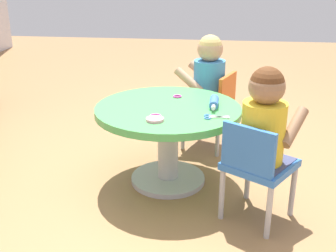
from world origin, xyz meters
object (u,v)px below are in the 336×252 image
(seated_child_right, at_px, (209,73))
(rolling_pin, at_px, (214,102))
(craft_scissors, at_px, (213,117))
(seated_child_left, at_px, (264,120))
(child_chair_right, at_px, (213,106))
(child_chair_left, at_px, (257,165))
(craft_table, at_px, (168,127))

(seated_child_right, height_order, rolling_pin, seated_child_right)
(craft_scissors, bearing_deg, seated_child_left, -124.17)
(craft_scissors, bearing_deg, child_chair_right, 0.77)
(child_chair_left, relative_size, child_chair_right, 1.00)
(seated_child_left, bearing_deg, craft_scissors, 55.83)
(rolling_pin, distance_m, craft_scissors, 0.19)
(child_chair_right, bearing_deg, craft_scissors, -179.23)
(seated_child_left, xyz_separation_m, craft_scissors, (0.17, 0.25, -0.06))
(craft_table, xyz_separation_m, child_chair_left, (-0.35, -0.48, -0.04))
(craft_table, relative_size, seated_child_right, 1.62)
(craft_table, distance_m, child_chair_right, 0.60)
(seated_child_right, distance_m, rolling_pin, 0.52)
(craft_table, height_order, seated_child_left, seated_child_left)
(child_chair_right, bearing_deg, seated_child_right, 69.00)
(child_chair_right, distance_m, rolling_pin, 0.54)
(child_chair_left, distance_m, seated_child_right, 0.97)
(child_chair_right, bearing_deg, rolling_pin, -178.65)
(seated_child_left, height_order, seated_child_right, same)
(rolling_pin, bearing_deg, craft_scissors, 179.16)
(child_chair_right, height_order, rolling_pin, child_chair_right)
(rolling_pin, xyz_separation_m, craft_scissors, (-0.19, 0.00, -0.02))
(child_chair_left, bearing_deg, child_chair_right, 14.68)
(child_chair_left, distance_m, rolling_pin, 0.48)
(seated_child_left, distance_m, craft_scissors, 0.30)
(child_chair_right, xyz_separation_m, seated_child_right, (0.01, 0.04, 0.23))
(craft_table, relative_size, child_chair_right, 1.54)
(craft_table, xyz_separation_m, rolling_pin, (0.03, -0.26, 0.15))
(craft_table, bearing_deg, seated_child_right, -20.50)
(seated_child_left, relative_size, rolling_pin, 2.21)
(child_chair_right, xyz_separation_m, rolling_pin, (-0.51, -0.01, 0.19))
(craft_table, bearing_deg, rolling_pin, -82.35)
(seated_child_right, height_order, craft_scissors, seated_child_right)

